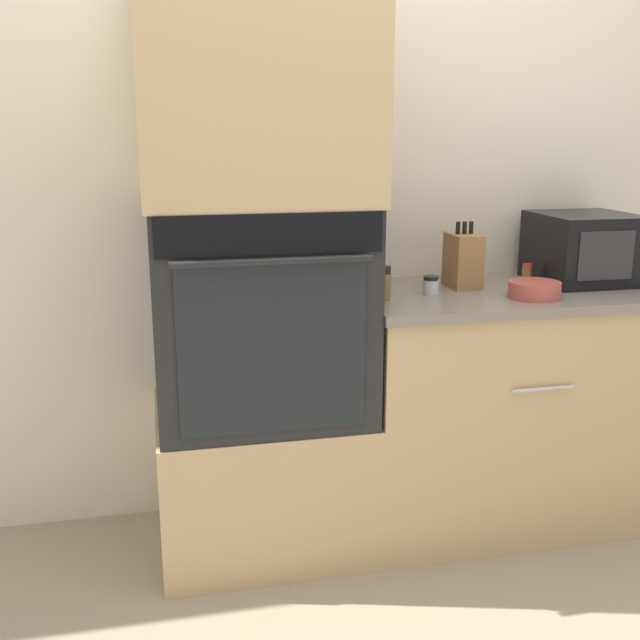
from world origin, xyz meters
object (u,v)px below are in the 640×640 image
(bowl, at_px, (534,290))
(condiment_jar_near, at_px, (431,285))
(microwave, at_px, (584,248))
(condiment_jar_mid, at_px, (384,283))
(knife_block, at_px, (463,260))
(condiment_jar_far, at_px, (527,274))
(wall_oven, at_px, (259,310))

(bowl, relative_size, condiment_jar_near, 2.77)
(microwave, height_order, condiment_jar_mid, microwave)
(knife_block, xyz_separation_m, condiment_jar_mid, (-0.35, -0.14, -0.04))
(bowl, bearing_deg, condiment_jar_far, 68.01)
(wall_oven, bearing_deg, knife_block, 5.72)
(bowl, relative_size, condiment_jar_far, 2.44)
(microwave, relative_size, condiment_jar_mid, 3.11)
(knife_block, relative_size, condiment_jar_far, 3.29)
(bowl, bearing_deg, condiment_jar_mid, 170.60)
(condiment_jar_mid, height_order, condiment_jar_far, condiment_jar_mid)
(microwave, height_order, condiment_jar_near, microwave)
(microwave, xyz_separation_m, knife_block, (-0.49, 0.00, -0.03))
(condiment_jar_near, relative_size, condiment_jar_far, 0.88)
(condiment_jar_mid, xyz_separation_m, condiment_jar_far, (0.62, 0.16, -0.02))
(wall_oven, distance_m, condiment_jar_far, 1.05)
(microwave, height_order, bowl, microwave)
(knife_block, height_order, bowl, knife_block)
(condiment_jar_mid, distance_m, condiment_jar_far, 0.64)
(wall_oven, xyz_separation_m, bowl, (0.94, -0.15, 0.06))
(wall_oven, height_order, condiment_jar_mid, wall_oven)
(knife_block, relative_size, condiment_jar_near, 3.74)
(wall_oven, bearing_deg, condiment_jar_far, 5.03)
(bowl, height_order, condiment_jar_mid, condiment_jar_mid)
(microwave, bearing_deg, condiment_jar_mid, -170.53)
(knife_block, relative_size, condiment_jar_mid, 2.07)
(microwave, bearing_deg, condiment_jar_far, 175.45)
(wall_oven, xyz_separation_m, condiment_jar_far, (1.04, 0.09, 0.07))
(bowl, distance_m, condiment_jar_far, 0.26)
(knife_block, xyz_separation_m, bowl, (0.17, -0.23, -0.07))
(condiment_jar_mid, bearing_deg, condiment_jar_far, 14.27)
(condiment_jar_mid, relative_size, condiment_jar_far, 1.59)
(bowl, height_order, condiment_jar_near, condiment_jar_near)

